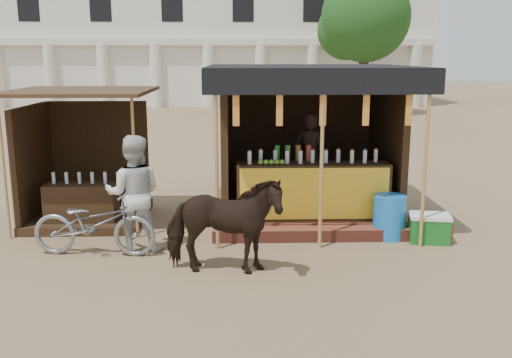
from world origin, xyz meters
The scene contains 11 objects.
ground centered at (0.00, 0.00, 0.00)m, with size 120.00×120.00×0.00m, color #846B4C.
main_stall centered at (1.00, 3.36, 1.03)m, with size 3.60×3.61×2.78m.
secondary_stall centered at (-3.17, 3.24, 0.85)m, with size 2.40×2.40×2.38m.
cow centered at (-0.48, 0.50, 0.70)m, with size 0.75×1.65×1.39m, color black.
motorbike centered at (-2.44, 1.32, 0.49)m, with size 0.65×1.86×0.98m, color gray.
bystander centered at (-1.87, 1.52, 0.90)m, with size 0.88×0.68×1.80m, color silver.
blue_barrel centered at (2.21, 2.00, 0.36)m, with size 0.53×0.53×0.72m, color blue.
red_crate centered at (2.93, 1.80, 0.15)m, with size 0.37×0.36×0.30m, color maroon.
cooler centered at (2.81, 1.78, 0.23)m, with size 0.70×0.54×0.46m.
background_building centered at (-2.00, 29.94, 3.98)m, with size 26.00×7.45×8.18m.
tree centered at (5.81, 22.14, 4.63)m, with size 4.50×4.40×7.00m.
Camera 1 is at (-0.25, -6.96, 2.96)m, focal length 40.00 mm.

